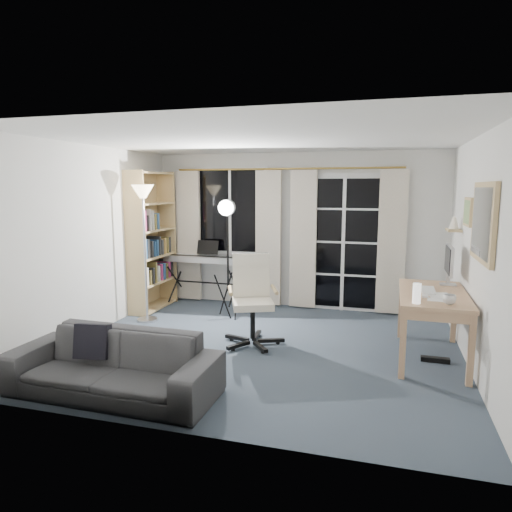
{
  "coord_description": "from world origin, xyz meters",
  "views": [
    {
      "loc": [
        1.35,
        -4.98,
        1.87
      ],
      "look_at": [
        -0.17,
        0.35,
        1.03
      ],
      "focal_mm": 32.0,
      "sensor_mm": 36.0,
      "label": 1
    }
  ],
  "objects_px": {
    "keyboard_piano": "(205,260)",
    "mug": "(450,298)",
    "torchiere_lamp": "(143,212)",
    "bookshelf": "(149,245)",
    "studio_light": "(227,222)",
    "office_chair": "(252,291)",
    "desk": "(433,301)",
    "sofa": "(112,354)",
    "monitor": "(449,261)"
  },
  "relations": [
    {
      "from": "keyboard_piano",
      "to": "studio_light",
      "type": "relative_size",
      "value": 0.76
    },
    {
      "from": "torchiere_lamp",
      "to": "studio_light",
      "type": "height_order",
      "value": "torchiere_lamp"
    },
    {
      "from": "torchiere_lamp",
      "to": "desk",
      "type": "distance_m",
      "value": 3.85
    },
    {
      "from": "bookshelf",
      "to": "keyboard_piano",
      "type": "xyz_separation_m",
      "value": [
        0.74,
        0.46,
        -0.28
      ]
    },
    {
      "from": "monitor",
      "to": "torchiere_lamp",
      "type": "bearing_deg",
      "value": -178.73
    },
    {
      "from": "desk",
      "to": "monitor",
      "type": "height_order",
      "value": "monitor"
    },
    {
      "from": "keyboard_piano",
      "to": "monitor",
      "type": "bearing_deg",
      "value": -15.97
    },
    {
      "from": "bookshelf",
      "to": "mug",
      "type": "height_order",
      "value": "bookshelf"
    },
    {
      "from": "monitor",
      "to": "bookshelf",
      "type": "bearing_deg",
      "value": 172.72
    },
    {
      "from": "keyboard_piano",
      "to": "sofa",
      "type": "xyz_separation_m",
      "value": [
        0.41,
        -3.25,
        -0.35
      ]
    },
    {
      "from": "studio_light",
      "to": "sofa",
      "type": "bearing_deg",
      "value": -104.11
    },
    {
      "from": "mug",
      "to": "sofa",
      "type": "distance_m",
      "value": 3.23
    },
    {
      "from": "torchiere_lamp",
      "to": "studio_light",
      "type": "xyz_separation_m",
      "value": [
        1.06,
        0.42,
        -0.14
      ]
    },
    {
      "from": "mug",
      "to": "sofa",
      "type": "bearing_deg",
      "value": -157.39
    },
    {
      "from": "office_chair",
      "to": "sofa",
      "type": "xyz_separation_m",
      "value": [
        -0.81,
        -1.73,
        -0.26
      ]
    },
    {
      "from": "bookshelf",
      "to": "studio_light",
      "type": "bearing_deg",
      "value": -8.26
    },
    {
      "from": "desk",
      "to": "mug",
      "type": "bearing_deg",
      "value": -77.76
    },
    {
      "from": "mug",
      "to": "sofa",
      "type": "relative_size",
      "value": 0.06
    },
    {
      "from": "keyboard_piano",
      "to": "torchiere_lamp",
      "type": "bearing_deg",
      "value": -111.53
    },
    {
      "from": "office_chair",
      "to": "sofa",
      "type": "relative_size",
      "value": 0.56
    },
    {
      "from": "torchiere_lamp",
      "to": "desk",
      "type": "height_order",
      "value": "torchiere_lamp"
    },
    {
      "from": "monitor",
      "to": "mug",
      "type": "bearing_deg",
      "value": -94.87
    },
    {
      "from": "keyboard_piano",
      "to": "mug",
      "type": "distance_m",
      "value": 3.92
    },
    {
      "from": "torchiere_lamp",
      "to": "monitor",
      "type": "relative_size",
      "value": 3.56
    },
    {
      "from": "studio_light",
      "to": "office_chair",
      "type": "distance_m",
      "value": 1.3
    },
    {
      "from": "desk",
      "to": "torchiere_lamp",
      "type": "bearing_deg",
      "value": 174.38
    },
    {
      "from": "bookshelf",
      "to": "keyboard_piano",
      "type": "relative_size",
      "value": 1.59
    },
    {
      "from": "monitor",
      "to": "office_chair",
      "type": "bearing_deg",
      "value": -167.61
    },
    {
      "from": "studio_light",
      "to": "sofa",
      "type": "relative_size",
      "value": 0.9
    },
    {
      "from": "torchiere_lamp",
      "to": "bookshelf",
      "type": "bearing_deg",
      "value": 114.47
    },
    {
      "from": "desk",
      "to": "bookshelf",
      "type": "bearing_deg",
      "value": 166.16
    },
    {
      "from": "studio_light",
      "to": "monitor",
      "type": "relative_size",
      "value": 3.25
    },
    {
      "from": "mug",
      "to": "keyboard_piano",
      "type": "bearing_deg",
      "value": 149.12
    },
    {
      "from": "desk",
      "to": "sofa",
      "type": "distance_m",
      "value": 3.35
    },
    {
      "from": "torchiere_lamp",
      "to": "office_chair",
      "type": "distance_m",
      "value": 1.95
    },
    {
      "from": "office_chair",
      "to": "sofa",
      "type": "distance_m",
      "value": 1.92
    },
    {
      "from": "studio_light",
      "to": "torchiere_lamp",
      "type": "bearing_deg",
      "value": -168.14
    },
    {
      "from": "keyboard_piano",
      "to": "monitor",
      "type": "height_order",
      "value": "monitor"
    },
    {
      "from": "bookshelf",
      "to": "sofa",
      "type": "bearing_deg",
      "value": -67.0
    },
    {
      "from": "studio_light",
      "to": "desk",
      "type": "distance_m",
      "value": 2.89
    },
    {
      "from": "office_chair",
      "to": "mug",
      "type": "bearing_deg",
      "value": -34.35
    },
    {
      "from": "office_chair",
      "to": "studio_light",
      "type": "bearing_deg",
      "value": 104.24
    },
    {
      "from": "keyboard_piano",
      "to": "sofa",
      "type": "height_order",
      "value": "keyboard_piano"
    },
    {
      "from": "office_chair",
      "to": "mug",
      "type": "distance_m",
      "value": 2.21
    },
    {
      "from": "bookshelf",
      "to": "mug",
      "type": "bearing_deg",
      "value": -20.17
    },
    {
      "from": "desk",
      "to": "monitor",
      "type": "bearing_deg",
      "value": 67.34
    },
    {
      "from": "sofa",
      "to": "office_chair",
      "type": "bearing_deg",
      "value": 65.99
    },
    {
      "from": "monitor",
      "to": "mug",
      "type": "height_order",
      "value": "monitor"
    },
    {
      "from": "torchiere_lamp",
      "to": "office_chair",
      "type": "xyz_separation_m",
      "value": [
        1.67,
        -0.43,
        -0.9
      ]
    },
    {
      "from": "desk",
      "to": "mug",
      "type": "xyz_separation_m",
      "value": [
        0.1,
        -0.5,
        0.15
      ]
    }
  ]
}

